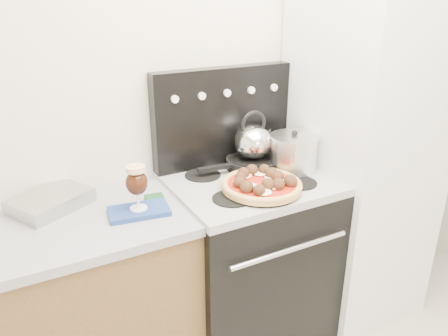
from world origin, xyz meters
TOP-DOWN VIEW (x-y plane):
  - room_shell at (0.00, 0.29)m, footprint 3.52×3.01m
  - base_cabinet at (-1.02, 1.20)m, footprint 1.45×0.60m
  - countertop at (-1.02, 1.20)m, footprint 1.48×0.63m
  - stove_body at (0.08, 1.18)m, footprint 0.76×0.65m
  - cooktop at (0.08, 1.18)m, footprint 0.76×0.65m
  - backguard at (0.08, 1.45)m, footprint 0.76×0.08m
  - fridge at (0.78, 1.15)m, footprint 0.64×0.68m
  - foil_sheet at (-0.81, 1.36)m, footprint 0.38×0.35m
  - oven_mitt at (-0.49, 1.13)m, footprint 0.27×0.18m
  - beer_glass at (-0.49, 1.13)m, footprint 0.11×0.11m
  - pizza_pan at (0.06, 1.04)m, footprint 0.43×0.43m
  - pizza at (0.06, 1.04)m, footprint 0.46×0.46m
  - skillet at (0.17, 1.30)m, footprint 0.30×0.30m
  - tea_kettle at (0.17, 1.30)m, footprint 0.22×0.22m
  - stock_pot at (0.34, 1.18)m, footprint 0.29×0.29m

SIDE VIEW (x-z plane):
  - base_cabinet at x=-1.02m, z-range 0.00..0.86m
  - stove_body at x=0.08m, z-range 0.00..0.88m
  - countertop at x=-1.02m, z-range 0.86..0.90m
  - cooktop at x=0.08m, z-range 0.88..0.92m
  - oven_mitt at x=-0.49m, z-range 0.90..0.92m
  - pizza_pan at x=0.06m, z-range 0.92..0.93m
  - foil_sheet at x=-0.81m, z-range 0.90..0.96m
  - skillet at x=0.17m, z-range 0.92..0.97m
  - fridge at x=0.78m, z-range 0.00..1.90m
  - pizza at x=0.06m, z-range 0.93..0.98m
  - stock_pot at x=0.34m, z-range 0.92..1.09m
  - beer_glass at x=-0.49m, z-range 0.92..1.12m
  - tea_kettle at x=0.17m, z-range 0.97..1.18m
  - backguard at x=0.08m, z-range 0.92..1.42m
  - room_shell at x=0.00m, z-range -0.01..2.51m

